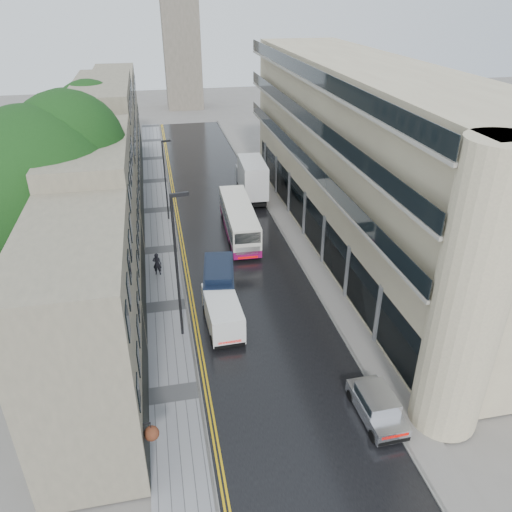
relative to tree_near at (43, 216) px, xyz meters
name	(u,v)px	position (x,y,z in m)	size (l,w,h in m)	color
road	(233,244)	(12.50, 7.50, -6.94)	(9.00, 85.00, 0.02)	black
left_sidewalk	(162,250)	(6.65, 7.50, -6.89)	(2.70, 85.00, 0.12)	gray
right_sidewalk	(295,238)	(17.90, 7.50, -6.89)	(1.80, 85.00, 0.12)	slate
old_shop_row	(107,173)	(3.05, 10.00, -0.95)	(4.50, 56.00, 12.00)	gray
modern_block	(364,160)	(22.80, 6.00, 0.05)	(8.00, 40.00, 14.00)	beige
tree_near	(43,216)	(0.00, 0.00, 0.00)	(10.56, 10.56, 13.89)	black
tree_far	(75,161)	(0.30, 13.00, -0.72)	(9.24, 9.24, 12.46)	black
cream_bus	(231,235)	(12.20, 6.42, -5.58)	(2.25, 9.88, 2.69)	white
white_lorry	(244,185)	(14.97, 15.77, -4.92)	(2.29, 7.62, 4.00)	silver
silver_hatchback	(374,429)	(15.66, -14.04, -6.20)	(1.70, 3.89, 1.46)	silver
white_van	(212,331)	(9.16, -5.44, -5.89)	(1.97, 4.59, 2.08)	white
navy_van	(205,294)	(9.16, -1.67, -5.65)	(2.01, 5.02, 2.56)	black
pedestrian	(157,264)	(6.23, 3.54, -5.95)	(0.64, 0.42, 1.75)	black
lamp_post_near	(177,269)	(7.45, -4.05, -2.26)	(1.03, 0.23, 9.13)	black
lamp_post_far	(165,181)	(7.53, 13.48, -3.20)	(0.81, 0.18, 7.24)	black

